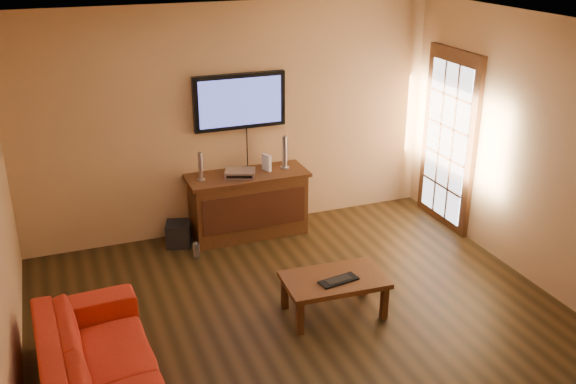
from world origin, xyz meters
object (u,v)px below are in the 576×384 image
subwoofer (179,234)px  speaker_right (285,153)px  keyboard (339,280)px  media_console (248,204)px  av_receiver (240,173)px  coffee_table (334,283)px  speaker_left (201,167)px  television (240,101)px  game_console (267,163)px  bottle (196,251)px  sofa (103,366)px

subwoofer → speaker_right: bearing=18.1°
subwoofer → keyboard: (1.09, -2.03, 0.26)m
media_console → av_receiver: size_ratio=4.17×
coffee_table → speaker_left: size_ratio=2.97×
media_console → subwoofer: media_console is taller
television → subwoofer: size_ratio=3.94×
av_receiver → game_console: 0.37m
speaker_left → av_receiver: (0.45, -0.05, -0.11)m
game_console → bottle: 1.33m
television → coffee_table: size_ratio=1.10×
subwoofer → media_console: bearing=16.1°
television → bottle: television is taller
television → bottle: 1.78m
game_console → keyboard: game_console is taller
television → game_console: television is taller
sofa → game_console: bearing=-43.0°
speaker_left → av_receiver: bearing=-6.0°
coffee_table → av_receiver: size_ratio=2.90×
game_console → bottle: (-0.99, -0.43, -0.77)m
speaker_left → game_console: 0.81m
media_console → subwoofer: bearing=179.3°
media_console → subwoofer: (-0.85, 0.01, -0.25)m
sofa → game_console: game_console is taller
av_receiver → bottle: (-0.64, -0.35, -0.72)m
subwoofer → game_console: bearing=18.3°
media_console → coffee_table: size_ratio=1.44×
av_receiver → subwoofer: size_ratio=1.23×
speaker_right → av_receiver: bearing=-172.1°
television → coffee_table: television is taller
game_console → sofa: bearing=-148.3°
sofa → game_console: 3.45m
subwoofer → sofa: bearing=-96.2°
coffee_table → keyboard: keyboard is taller
media_console → speaker_right: bearing=4.8°
sofa → subwoofer: size_ratio=7.96×
sofa → bottle: (1.21, 2.18, -0.34)m
coffee_table → subwoofer: 2.24m
speaker_right → television: bearing=158.4°
sofa → bottle: sofa is taller
game_console → subwoofer: bearing=163.3°
speaker_left → keyboard: size_ratio=0.84×
speaker_right → game_console: size_ratio=2.03×
media_console → bottle: media_console is taller
media_console → coffee_table: bearing=-83.3°
media_console → bottle: 0.89m
av_receiver → media_console: bearing=43.1°
speaker_right → speaker_left: bearing=-178.1°
coffee_table → bottle: 1.85m
coffee_table → bottle: (-0.97, 1.55, -0.24)m
speaker_left → sofa: bearing=-118.6°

